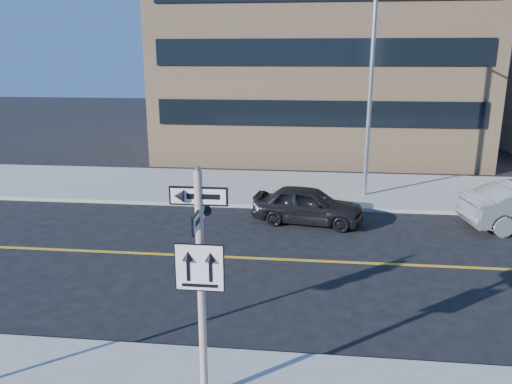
# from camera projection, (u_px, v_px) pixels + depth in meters

# --- Properties ---
(ground) EXTENTS (120.00, 120.00, 0.00)m
(ground) POSITION_uv_depth(u_px,v_px,m) (229.00, 329.00, 11.02)
(ground) COLOR black
(ground) RESTS_ON ground
(sign_pole) EXTENTS (0.92, 0.92, 4.06)m
(sign_pole) POSITION_uv_depth(u_px,v_px,m) (201.00, 275.00, 7.97)
(sign_pole) COLOR white
(sign_pole) RESTS_ON near_sidewalk
(parked_car_a) EXTENTS (2.24, 4.16, 1.34)m
(parked_car_a) POSITION_uv_depth(u_px,v_px,m) (308.00, 205.00, 17.84)
(parked_car_a) COLOR black
(parked_car_a) RESTS_ON ground
(streetlight_a) EXTENTS (0.55, 2.25, 8.00)m
(streetlight_a) POSITION_uv_depth(u_px,v_px,m) (371.00, 84.00, 19.65)
(streetlight_a) COLOR gray
(streetlight_a) RESTS_ON far_sidewalk
(building_brick) EXTENTS (18.00, 18.00, 18.00)m
(building_brick) POSITION_uv_depth(u_px,v_px,m) (320.00, 5.00, 32.40)
(building_brick) COLOR tan
(building_brick) RESTS_ON ground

